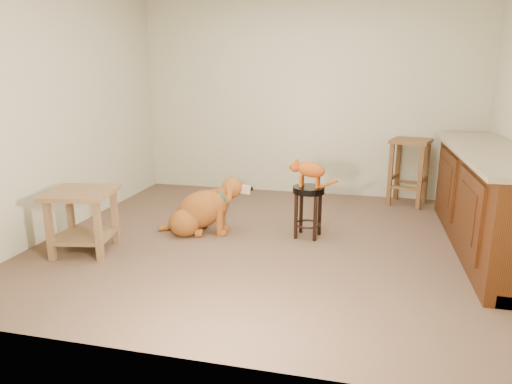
% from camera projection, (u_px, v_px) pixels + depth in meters
% --- Properties ---
extents(floor, '(4.50, 4.00, 0.01)m').
position_uv_depth(floor, '(278.00, 242.00, 4.48)').
color(floor, brown).
rests_on(floor, ground).
extents(room_shell, '(4.54, 4.04, 2.62)m').
position_uv_depth(room_shell, '(280.00, 65.00, 4.06)').
color(room_shell, beige).
rests_on(room_shell, ground).
extents(cabinet_run, '(0.70, 2.56, 0.94)m').
position_uv_depth(cabinet_run, '(491.00, 203.00, 4.21)').
color(cabinet_run, '#3F1D0B').
rests_on(cabinet_run, ground).
extents(padded_stool, '(0.32, 0.32, 0.52)m').
position_uv_depth(padded_stool, '(308.00, 201.00, 4.53)').
color(padded_stool, black).
rests_on(padded_stool, ground).
extents(wood_stool, '(0.56, 0.56, 0.83)m').
position_uv_depth(wood_stool, '(409.00, 171.00, 5.67)').
color(wood_stool, brown).
rests_on(wood_stool, ground).
extents(side_table, '(0.66, 0.66, 0.58)m').
position_uv_depth(side_table, '(83.00, 212.00, 4.14)').
color(side_table, brown).
rests_on(side_table, ground).
extents(golden_retriever, '(1.00, 0.53, 0.63)m').
position_uv_depth(golden_retriever, '(202.00, 210.00, 4.69)').
color(golden_retriever, brown).
rests_on(golden_retriever, ground).
extents(tabby_kitten, '(0.49, 0.18, 0.30)m').
position_uv_depth(tabby_kitten, '(308.00, 170.00, 4.46)').
color(tabby_kitten, '#963E0F').
rests_on(tabby_kitten, padded_stool).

